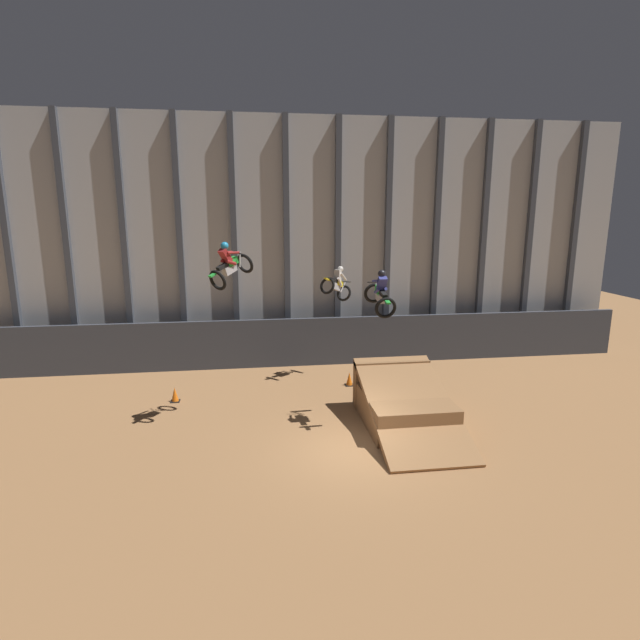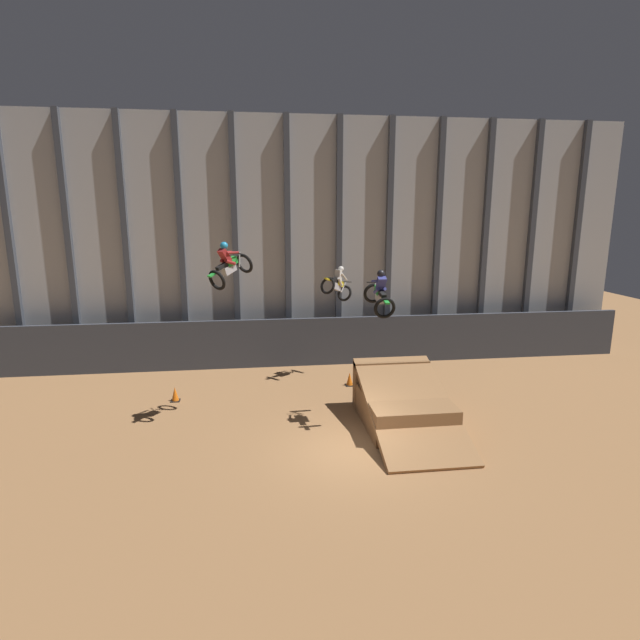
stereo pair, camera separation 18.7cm
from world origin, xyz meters
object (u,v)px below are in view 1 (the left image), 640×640
object	(u,v)px
rider_bike_left_air	(230,266)
traffic_cone_near_ramp	(349,379)
traffic_cone_arena_edge	(175,395)
dirt_ramp	(403,404)
rider_bike_right_air	(380,294)
rider_bike_center_air	(337,284)

from	to	relation	value
rider_bike_left_air	traffic_cone_near_ramp	bearing A→B (deg)	74.69
traffic_cone_arena_edge	dirt_ramp	bearing A→B (deg)	-20.28
rider_bike_left_air	traffic_cone_arena_edge	xyz separation A→B (m)	(-2.41, 2.04, -5.29)
rider_bike_right_air	traffic_cone_near_ramp	world-z (taller)	rider_bike_right_air
rider_bike_right_air	dirt_ramp	bearing A→B (deg)	-2.33
dirt_ramp	rider_bike_left_air	size ratio (longest dim) A/B	3.15
rider_bike_left_air	rider_bike_center_air	distance (m)	6.24
rider_bike_left_air	rider_bike_center_air	world-z (taller)	rider_bike_left_air
rider_bike_left_air	rider_bike_right_air	xyz separation A→B (m)	(5.02, -1.05, -0.92)
dirt_ramp	rider_bike_center_air	distance (m)	6.52
rider_bike_right_air	traffic_cone_near_ramp	xyz separation A→B (m)	(-0.21, 3.99, -4.36)
traffic_cone_near_ramp	traffic_cone_arena_edge	bearing A→B (deg)	-172.85
rider_bike_center_air	rider_bike_right_air	world-z (taller)	rider_bike_right_air
rider_bike_center_air	traffic_cone_near_ramp	bearing A→B (deg)	-29.82
rider_bike_left_air	traffic_cone_near_ramp	xyz separation A→B (m)	(4.81, 2.94, -5.29)
dirt_ramp	rider_bike_right_air	world-z (taller)	rider_bike_right_air
traffic_cone_near_ramp	dirt_ramp	bearing A→B (deg)	-74.04
rider_bike_left_air	traffic_cone_near_ramp	world-z (taller)	rider_bike_left_air
traffic_cone_near_ramp	rider_bike_left_air	bearing A→B (deg)	-148.51
rider_bike_left_air	dirt_ramp	bearing A→B (deg)	33.20
rider_bike_right_air	traffic_cone_near_ramp	size ratio (longest dim) A/B	3.18
rider_bike_center_air	rider_bike_right_air	distance (m)	5.28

